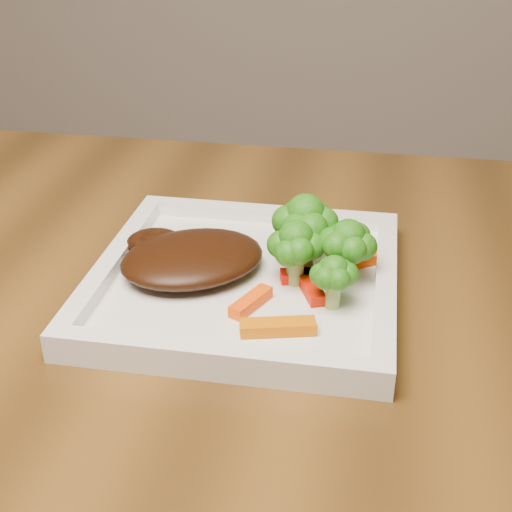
# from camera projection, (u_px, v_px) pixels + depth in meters

# --- Properties ---
(plate) EXTENTS (0.27, 0.27, 0.01)m
(plate) POSITION_uv_depth(u_px,v_px,m) (245.00, 285.00, 0.65)
(plate) COLOR white
(plate) RESTS_ON dining_table
(steak) EXTENTS (0.17, 0.16, 0.03)m
(steak) POSITION_uv_depth(u_px,v_px,m) (192.00, 258.00, 0.65)
(steak) COLOR black
(steak) RESTS_ON plate
(broccoli_0) EXTENTS (0.08, 0.08, 0.07)m
(broccoli_0) POSITION_uv_depth(u_px,v_px,m) (305.00, 232.00, 0.65)
(broccoli_0) COLOR #1F7112
(broccoli_0) RESTS_ON plate
(broccoli_1) EXTENTS (0.06, 0.06, 0.06)m
(broccoli_1) POSITION_uv_depth(u_px,v_px,m) (347.00, 250.00, 0.63)
(broccoli_1) COLOR #126510
(broccoli_1) RESTS_ON plate
(broccoli_2) EXTENTS (0.06, 0.06, 0.06)m
(broccoli_2) POSITION_uv_depth(u_px,v_px,m) (334.00, 277.00, 0.59)
(broccoli_2) COLOR #1D7413
(broccoli_2) RESTS_ON plate
(broccoli_3) EXTENTS (0.07, 0.07, 0.06)m
(broccoli_3) POSITION_uv_depth(u_px,v_px,m) (296.00, 252.00, 0.63)
(broccoli_3) COLOR #377914
(broccoli_3) RESTS_ON plate
(carrot_0) EXTENTS (0.06, 0.03, 0.01)m
(carrot_0) POSITION_uv_depth(u_px,v_px,m) (278.00, 327.00, 0.57)
(carrot_0) COLOR #CC6103
(carrot_0) RESTS_ON plate
(carrot_2) EXTENTS (0.03, 0.05, 0.01)m
(carrot_2) POSITION_uv_depth(u_px,v_px,m) (251.00, 302.00, 0.61)
(carrot_2) COLOR #FF4804
(carrot_2) RESTS_ON plate
(carrot_3) EXTENTS (0.05, 0.04, 0.01)m
(carrot_3) POSITION_uv_depth(u_px,v_px,m) (365.00, 259.00, 0.67)
(carrot_3) COLOR #FE4E04
(carrot_3) RESTS_ON plate
(carrot_5) EXTENTS (0.03, 0.05, 0.01)m
(carrot_5) POSITION_uv_depth(u_px,v_px,m) (310.00, 287.00, 0.63)
(carrot_5) COLOR red
(carrot_5) RESTS_ON plate
(carrot_6) EXTENTS (0.05, 0.03, 0.01)m
(carrot_6) POSITION_uv_depth(u_px,v_px,m) (310.00, 275.00, 0.64)
(carrot_6) COLOR red
(carrot_6) RESTS_ON plate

